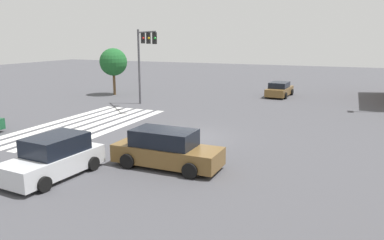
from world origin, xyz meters
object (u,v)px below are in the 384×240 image
Objects in this scene: car_4 at (279,90)px; tree_corner_a at (113,62)px; car_1 at (54,158)px; car_2 at (166,149)px; traffic_signal_mast at (144,50)px.

tree_corner_a is (5.39, -15.54, 2.60)m from car_4.
car_1 is 0.90× the size of car_2.
traffic_signal_mast is 1.36× the size of tree_corner_a.
traffic_signal_mast is at bearing 53.09° from tree_corner_a.
car_2 is 22.68m from car_4.
car_4 is 0.97× the size of tree_corner_a.
car_1 is 25.93m from car_4.
tree_corner_a reaches higher than car_1.
car_1 is at bearing -142.22° from car_2.
car_2 is (-2.85, 3.77, 0.01)m from car_1.
tree_corner_a is at bearing -147.00° from car_1.
traffic_signal_mast reaches higher than tree_corner_a.
car_4 is (-10.14, 9.22, -3.98)m from traffic_signal_mast.
car_2 is at bearing 131.65° from car_1.
traffic_signal_mast is 1.43× the size of car_1.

